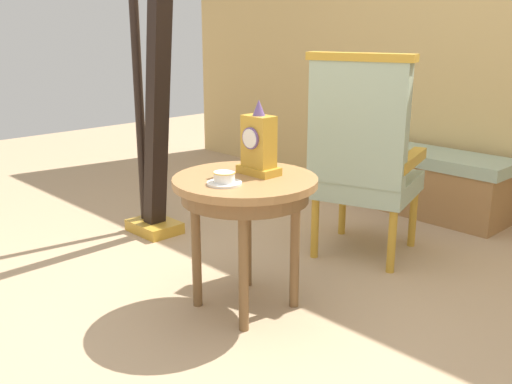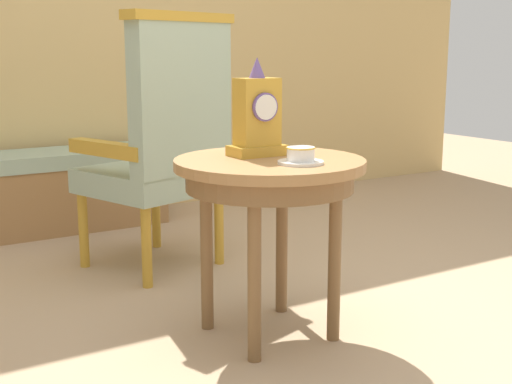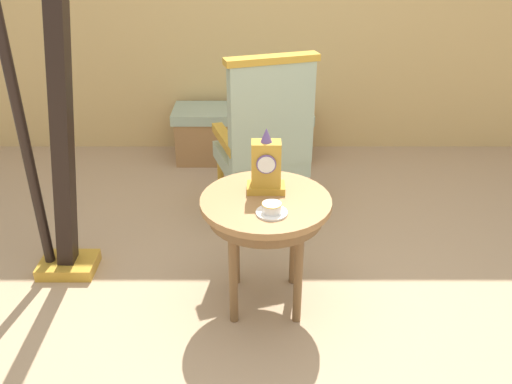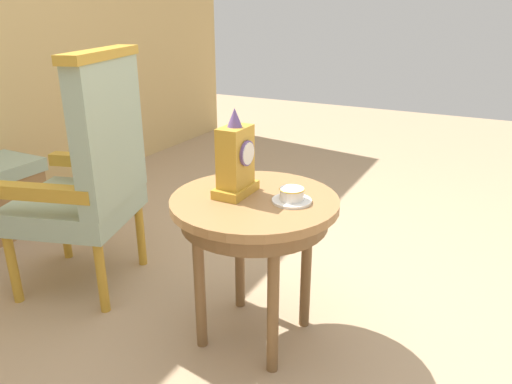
{
  "view_description": "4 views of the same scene",
  "coord_description": "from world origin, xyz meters",
  "px_view_note": "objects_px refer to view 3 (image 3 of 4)",
  "views": [
    {
      "loc": [
        1.74,
        -1.61,
        1.28
      ],
      "look_at": [
        -0.04,
        0.1,
        0.57
      ],
      "focal_mm": 40.97,
      "sensor_mm": 36.0,
      "label": 1
    },
    {
      "loc": [
        -1.37,
        -1.87,
        0.98
      ],
      "look_at": [
        -0.18,
        0.04,
        0.53
      ],
      "focal_mm": 49.12,
      "sensor_mm": 36.0,
      "label": 2
    },
    {
      "loc": [
        -0.14,
        -2.22,
        1.89
      ],
      "look_at": [
        -0.14,
        0.07,
        0.67
      ],
      "focal_mm": 37.75,
      "sensor_mm": 36.0,
      "label": 3
    },
    {
      "loc": [
        -1.61,
        -0.71,
        1.31
      ],
      "look_at": [
        -0.11,
        0.07,
        0.66
      ],
      "focal_mm": 33.9,
      "sensor_mm": 36.0,
      "label": 4
    }
  ],
  "objects_px": {
    "mantel_clock": "(266,167)",
    "harp": "(53,153)",
    "window_bench": "(243,134)",
    "teacup_left": "(272,209)",
    "armchair": "(265,138)",
    "side_table": "(266,213)"
  },
  "relations": [
    {
      "from": "side_table",
      "to": "harp",
      "type": "bearing_deg",
      "value": 166.28
    },
    {
      "from": "teacup_left",
      "to": "harp",
      "type": "xyz_separation_m",
      "value": [
        -1.14,
        0.41,
        0.1
      ]
    },
    {
      "from": "armchair",
      "to": "side_table",
      "type": "bearing_deg",
      "value": -90.58
    },
    {
      "from": "teacup_left",
      "to": "armchair",
      "type": "height_order",
      "value": "armchair"
    },
    {
      "from": "teacup_left",
      "to": "window_bench",
      "type": "xyz_separation_m",
      "value": [
        -0.18,
        2.01,
        -0.43
      ]
    },
    {
      "from": "mantel_clock",
      "to": "window_bench",
      "type": "bearing_deg",
      "value": 94.99
    },
    {
      "from": "armchair",
      "to": "harp",
      "type": "height_order",
      "value": "harp"
    },
    {
      "from": "side_table",
      "to": "teacup_left",
      "type": "distance_m",
      "value": 0.18
    },
    {
      "from": "teacup_left",
      "to": "armchair",
      "type": "relative_size",
      "value": 0.13
    },
    {
      "from": "teacup_left",
      "to": "harp",
      "type": "relative_size",
      "value": 0.08
    },
    {
      "from": "armchair",
      "to": "mantel_clock",
      "type": "bearing_deg",
      "value": -90.51
    },
    {
      "from": "window_bench",
      "to": "mantel_clock",
      "type": "bearing_deg",
      "value": -85.01
    },
    {
      "from": "teacup_left",
      "to": "armchair",
      "type": "bearing_deg",
      "value": 90.95
    },
    {
      "from": "harp",
      "to": "side_table",
      "type": "bearing_deg",
      "value": -13.72
    },
    {
      "from": "window_bench",
      "to": "harp",
      "type": "bearing_deg",
      "value": -120.98
    },
    {
      "from": "harp",
      "to": "window_bench",
      "type": "height_order",
      "value": "harp"
    },
    {
      "from": "teacup_left",
      "to": "mantel_clock",
      "type": "distance_m",
      "value": 0.25
    },
    {
      "from": "mantel_clock",
      "to": "harp",
      "type": "height_order",
      "value": "harp"
    },
    {
      "from": "mantel_clock",
      "to": "armchair",
      "type": "relative_size",
      "value": 0.29
    },
    {
      "from": "teacup_left",
      "to": "armchair",
      "type": "xyz_separation_m",
      "value": [
        -0.02,
        1.01,
        -0.06
      ]
    },
    {
      "from": "window_bench",
      "to": "teacup_left",
      "type": "bearing_deg",
      "value": -84.9
    },
    {
      "from": "harp",
      "to": "window_bench",
      "type": "distance_m",
      "value": 1.93
    }
  ]
}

